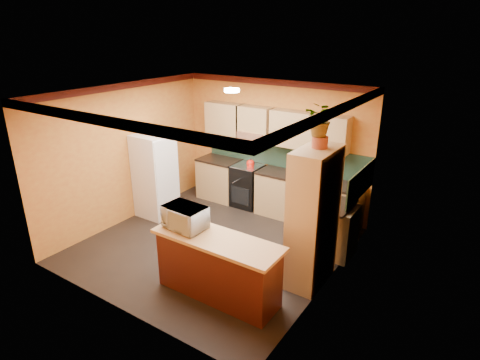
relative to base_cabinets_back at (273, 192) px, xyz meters
The scene contains 15 objects.
room_shell 2.25m from the base_cabinets_back, 96.38° to the right, with size 4.24×4.24×2.72m.
base_cabinets_back is the anchor object (origin of this frame).
countertop_back 0.46m from the base_cabinets_back, 90.00° to the right, with size 3.65×0.62×0.04m, color black.
stove 0.63m from the base_cabinets_back, behind, with size 0.58×0.58×0.91m, color black.
kettle 0.77m from the base_cabinets_back, behind, with size 0.17×0.17×0.18m, color red, non-canonical shape.
sink 0.92m from the base_cabinets_back, ahead, with size 0.48×0.40×0.03m, color silver.
base_cabinets_right 1.84m from the base_cabinets_back, 28.89° to the right, with size 0.60×0.80×0.88m, color tan.
countertop_right 1.89m from the base_cabinets_back, 28.89° to the right, with size 0.62×0.80×0.04m, color black.
fridge 2.43m from the base_cabinets_back, 144.02° to the right, with size 0.68×0.66×1.70m, color white.
pantry 2.54m from the base_cabinets_back, 47.72° to the right, with size 0.48×0.90×2.10m, color tan.
fern_pot 2.99m from the base_cabinets_back, 46.92° to the right, with size 0.22×0.22×0.16m, color #993F25.
fern 3.18m from the base_cabinets_back, 46.92° to the right, with size 0.42×0.36×0.47m, color tan.
breakfast_bar 2.99m from the base_cabinets_back, 76.08° to the right, with size 1.80×0.55×0.88m, color #461013.
bar_top 3.02m from the base_cabinets_back, 76.08° to the right, with size 1.90×0.65×0.05m, color #DEAC6C.
microwave 2.98m from the base_cabinets_back, 87.08° to the right, with size 0.61×0.41×0.34m, color white.
Camera 1 is at (3.86, -4.98, 3.64)m, focal length 30.00 mm.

